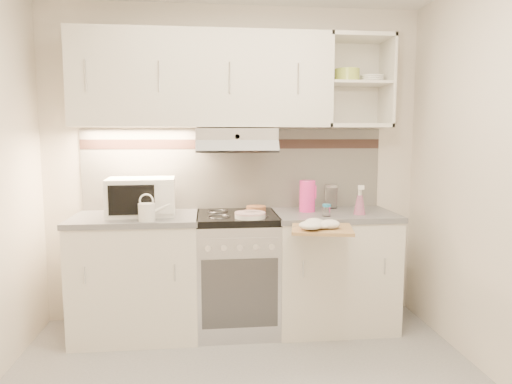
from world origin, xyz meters
TOP-DOWN VIEW (x-y plane):
  - room_shell at (0.00, 0.37)m, footprint 3.04×2.84m
  - base_cabinet_left at (-0.75, 1.10)m, footprint 0.90×0.60m
  - worktop_left at (-0.75, 1.10)m, footprint 0.92×0.62m
  - base_cabinet_right at (0.75, 1.10)m, footprint 0.90×0.60m
  - worktop_right at (0.75, 1.10)m, footprint 0.92×0.62m
  - electric_range at (0.00, 1.10)m, footprint 0.60×0.60m
  - microwave at (-0.71, 1.13)m, footprint 0.51×0.39m
  - watering_can at (-0.63, 0.88)m, footprint 0.22×0.11m
  - plate_stack at (0.08, 0.92)m, footprint 0.22×0.22m
  - bread_loaf at (0.16, 1.22)m, footprint 0.15×0.15m
  - pink_pitcher at (0.55, 1.15)m, footprint 0.13×0.12m
  - glass_jar at (0.78, 1.29)m, footprint 0.10×0.10m
  - spice_jar at (0.65, 0.92)m, footprint 0.06×0.06m
  - spray_bottle at (0.91, 0.98)m, footprint 0.09×0.09m
  - cutting_board at (0.53, 0.61)m, footprint 0.46×0.43m
  - dish_towel at (0.51, 0.59)m, footprint 0.35×0.33m

SIDE VIEW (x-z plane):
  - base_cabinet_left at x=-0.75m, z-range 0.00..0.86m
  - base_cabinet_right at x=0.75m, z-range 0.00..0.86m
  - electric_range at x=0.00m, z-range 0.00..0.90m
  - cutting_board at x=0.53m, z-range 0.86..0.88m
  - worktop_left at x=-0.75m, z-range 0.86..0.90m
  - worktop_right at x=0.75m, z-range 0.86..0.90m
  - bread_loaf at x=0.16m, z-range 0.90..0.94m
  - dish_towel at x=0.51m, z-range 0.88..0.96m
  - plate_stack at x=0.08m, z-range 0.90..0.94m
  - spice_jar at x=0.65m, z-range 0.90..0.99m
  - watering_can at x=-0.63m, z-range 0.87..1.06m
  - spray_bottle at x=0.91m, z-range 0.87..1.11m
  - glass_jar at x=0.78m, z-range 0.90..1.09m
  - pink_pitcher at x=0.55m, z-range 0.90..1.14m
  - microwave at x=-0.71m, z-range 0.90..1.17m
  - room_shell at x=0.00m, z-range 0.37..2.89m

